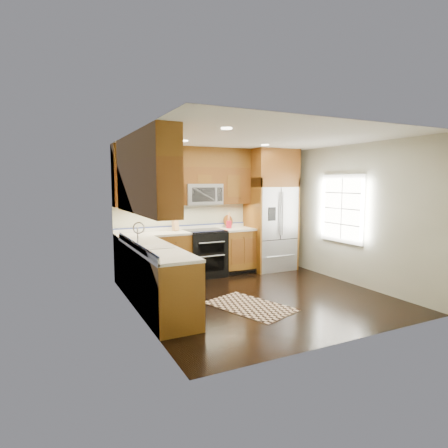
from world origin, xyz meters
name	(u,v)px	position (x,y,z in m)	size (l,w,h in m)	color
ground	(258,296)	(0.00, 0.00, 0.00)	(4.00, 4.00, 0.00)	black
wall_back	(210,211)	(0.00, 2.00, 1.30)	(4.00, 0.02, 2.60)	beige
wall_left	(137,225)	(-2.00, 0.00, 1.30)	(0.02, 4.00, 2.60)	beige
wall_right	(351,215)	(2.00, 0.00, 1.30)	(0.02, 4.00, 2.60)	beige
window	(342,209)	(1.98, 0.20, 1.40)	(0.04, 1.10, 1.30)	white
base_cabinets	(171,267)	(-1.23, 0.90, 0.45)	(2.85, 3.00, 0.90)	brown
countertop	(176,238)	(-1.09, 1.01, 0.92)	(2.86, 3.01, 0.04)	silver
upper_cabinets	(170,175)	(-1.15, 1.09, 2.02)	(2.85, 3.00, 1.15)	brown
range	(205,253)	(-0.25, 1.67, 0.47)	(0.76, 0.67, 0.95)	black
microwave	(202,194)	(-0.25, 1.80, 1.66)	(0.76, 0.40, 0.42)	#B2B2B7
refrigerator	(271,210)	(1.30, 1.63, 1.30)	(0.98, 0.75, 2.60)	#B2B2B7
sink_faucet	(152,243)	(-1.73, 0.23, 0.99)	(0.54, 0.44, 0.37)	#B2B2B7
rug	(250,306)	(-0.39, -0.38, 0.01)	(0.79, 1.32, 0.01)	black
knife_block	(175,226)	(-0.81, 1.85, 1.05)	(0.11, 0.14, 0.26)	tan
utensil_crock	(229,223)	(0.34, 1.77, 1.05)	(0.12, 0.12, 0.33)	#B0152B
cutting_board	(228,227)	(0.41, 1.94, 0.95)	(0.27, 0.27, 0.02)	brown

